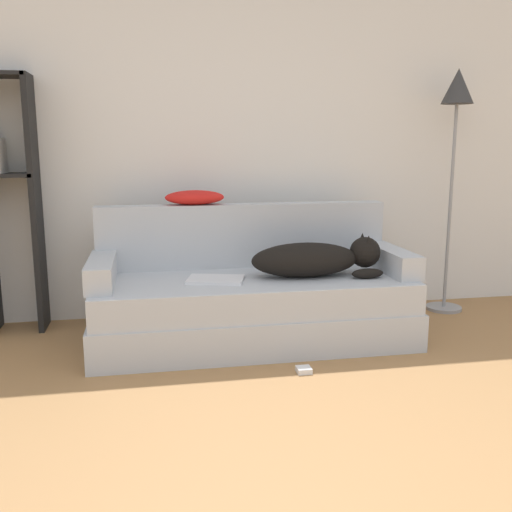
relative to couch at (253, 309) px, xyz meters
The scene contains 11 objects.
wall_back 1.35m from the couch, 90.34° to the left, with size 6.98×0.06×2.70m.
couch is the anchor object (origin of this frame).
couch_backrest 0.54m from the couch, 90.00° to the left, with size 1.92×0.15×0.42m.
couch_arm_left 0.95m from the couch, behind, with size 0.15×0.64×0.15m.
couch_arm_right 0.95m from the couch, ahead, with size 0.15×0.64×0.15m.
dog 0.51m from the couch, ahead, with size 0.82×0.30×0.26m.
laptop 0.33m from the couch, 164.88° to the right, with size 0.38×0.30×0.02m.
throw_pillow 0.83m from the couch, 131.75° to the left, with size 0.39×0.21×0.09m.
bookshelf 1.74m from the couch, 160.83° to the left, with size 0.34×0.26×1.66m.
floor_lamp 1.98m from the couch, 15.12° to the left, with size 0.26×0.26×1.74m.
power_adapter 0.62m from the couch, 72.80° to the right, with size 0.08×0.08×0.03m.
Camera 1 is at (-0.62, -1.45, 1.21)m, focal length 40.00 mm.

